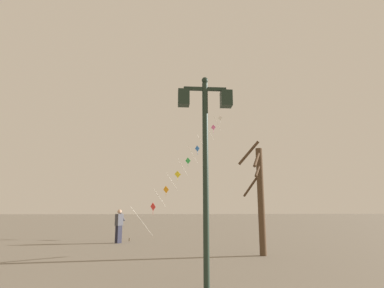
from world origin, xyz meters
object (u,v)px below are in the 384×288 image
Objects in this scene: kite_train at (189,160)px; kite_flyer at (119,225)px; bare_tree at (260,195)px; twin_lantern_lamp_post at (205,137)px.

kite_train is 7.92m from kite_flyer.
kite_train is at bearing 102.15° from bare_tree.
twin_lantern_lamp_post reaches higher than kite_flyer.
kite_flyer is 0.38× the size of bare_tree.
twin_lantern_lamp_post is 2.93× the size of kite_flyer.
twin_lantern_lamp_post is 5.76m from bare_tree.
kite_train reaches higher than twin_lantern_lamp_post.
twin_lantern_lamp_post is at bearing -118.83° from bare_tree.
kite_train reaches higher than bare_tree.
kite_flyer is at bearing 141.80° from bare_tree.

